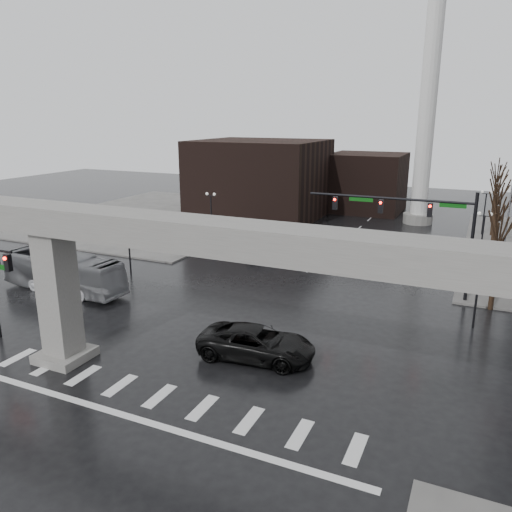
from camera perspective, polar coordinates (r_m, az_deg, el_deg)
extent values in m
plane|color=black|center=(26.17, -9.65, -14.47)|extent=(160.00, 160.00, 0.00)
cube|color=slate|center=(68.32, -10.93, 4.51)|extent=(28.00, 36.00, 0.15)
cube|color=gray|center=(23.23, -10.55, 2.86)|extent=(48.00, 2.20, 1.40)
cube|color=gray|center=(28.91, -21.61, -4.43)|extent=(1.60, 1.60, 7.30)
cube|color=gray|center=(30.19, -20.96, -10.51)|extent=(2.60, 2.60, 0.50)
cube|color=black|center=(66.78, 0.43, 8.82)|extent=(16.00, 14.00, 10.00)
cube|color=black|center=(72.66, 12.50, 8.22)|extent=(10.00, 10.00, 8.00)
cylinder|color=silver|center=(64.90, 19.10, 16.64)|extent=(2.00, 2.00, 30.00)
cylinder|color=gray|center=(66.06, 17.98, 4.11)|extent=(3.60, 3.60, 1.20)
cylinder|color=black|center=(38.37, 23.36, 0.76)|extent=(0.24, 0.24, 8.00)
cylinder|color=black|center=(38.27, 14.86, 6.40)|extent=(12.00, 0.18, 0.18)
cube|color=black|center=(37.99, 19.26, 4.99)|extent=(0.35, 0.30, 1.00)
cube|color=black|center=(38.46, 14.06, 5.52)|extent=(0.35, 0.30, 1.00)
cube|color=black|center=(39.23, 9.02, 5.99)|extent=(0.35, 0.30, 1.00)
sphere|color=#FF0C05|center=(37.77, 19.27, 5.39)|extent=(0.20, 0.20, 0.20)
cube|color=#0B510F|center=(37.82, 21.58, 5.41)|extent=(1.80, 0.05, 0.35)
cube|color=#0B510F|center=(38.68, 11.91, 6.39)|extent=(1.80, 0.05, 0.35)
cube|color=black|center=(31.91, -26.48, -0.69)|extent=(0.35, 0.30, 1.00)
cylinder|color=silver|center=(41.14, 26.87, 4.15)|extent=(0.12, 0.12, 12.00)
cylinder|color=black|center=(34.19, 23.95, -3.85)|extent=(0.14, 0.14, 4.80)
cube|color=black|center=(33.53, 24.40, -0.06)|extent=(0.90, 0.06, 0.06)
sphere|color=silver|center=(33.48, 23.67, 0.36)|extent=(0.32, 0.32, 0.32)
sphere|color=silver|center=(33.49, 25.20, 0.19)|extent=(0.32, 0.32, 0.32)
cylinder|color=black|center=(47.69, 24.37, 1.40)|extent=(0.14, 0.14, 4.80)
cube|color=black|center=(47.22, 24.69, 4.16)|extent=(0.90, 0.06, 0.06)
sphere|color=silver|center=(47.19, 24.18, 4.46)|extent=(0.32, 0.32, 0.32)
sphere|color=silver|center=(47.19, 25.26, 4.34)|extent=(0.32, 0.32, 0.32)
cylinder|color=black|center=(61.42, 24.60, 4.32)|extent=(0.14, 0.14, 4.80)
cube|color=black|center=(61.05, 24.86, 6.48)|extent=(0.90, 0.06, 0.06)
sphere|color=silver|center=(61.02, 24.46, 6.71)|extent=(0.32, 0.32, 0.32)
sphere|color=silver|center=(61.03, 25.30, 6.61)|extent=(0.32, 0.32, 0.32)
cylinder|color=black|center=(43.34, -14.30, 1.00)|extent=(0.14, 0.14, 4.80)
cube|color=black|center=(42.82, -14.51, 4.04)|extent=(0.90, 0.06, 0.06)
sphere|color=silver|center=(43.06, -15.00, 4.35)|extent=(0.32, 0.32, 0.32)
sphere|color=silver|center=(42.50, -14.05, 4.27)|extent=(0.32, 0.32, 0.32)
cylinder|color=black|center=(54.62, -5.14, 4.43)|extent=(0.14, 0.14, 4.80)
cube|color=black|center=(54.21, -5.20, 6.86)|extent=(0.90, 0.06, 0.06)
sphere|color=silver|center=(54.40, -5.62, 7.10)|extent=(0.32, 0.32, 0.32)
sphere|color=silver|center=(53.96, -4.79, 7.05)|extent=(0.32, 0.32, 0.32)
cylinder|color=black|center=(66.94, 0.82, 6.59)|extent=(0.14, 0.14, 4.80)
cube|color=black|center=(66.61, 0.82, 8.58)|extent=(0.90, 0.06, 0.06)
sphere|color=silver|center=(66.76, 0.47, 8.77)|extent=(0.32, 0.32, 0.32)
sphere|color=silver|center=(66.40, 1.18, 8.73)|extent=(0.32, 0.32, 0.32)
cylinder|color=black|center=(38.07, 25.58, -2.32)|extent=(0.34, 0.34, 4.55)
cylinder|color=black|center=(37.18, 26.26, 3.17)|extent=(0.12, 1.52, 2.98)
cylinder|color=black|center=(37.50, 26.97, 2.81)|extent=(0.83, 1.14, 2.51)
cylinder|color=black|center=(45.78, 25.56, 0.61)|extent=(0.34, 0.34, 4.66)
cylinder|color=black|center=(45.04, 26.13, 5.31)|extent=(0.12, 1.55, 3.05)
cylinder|color=black|center=(45.34, 26.72, 4.99)|extent=(0.85, 1.16, 2.57)
cylinder|color=black|center=(53.58, 25.55, 2.69)|extent=(0.34, 0.34, 4.76)
cylinder|color=black|center=(52.94, 26.05, 6.81)|extent=(0.12, 1.59, 3.11)
cylinder|color=black|center=(53.23, 26.55, 6.52)|extent=(0.86, 1.18, 2.62)
cylinder|color=black|center=(61.43, 25.54, 4.24)|extent=(0.34, 0.34, 4.87)
cylinder|color=black|center=(60.86, 25.98, 7.92)|extent=(0.12, 1.62, 3.18)
cylinder|color=black|center=(61.15, 26.42, 7.66)|extent=(0.88, 1.20, 2.68)
cylinder|color=black|center=(69.31, 25.53, 5.44)|extent=(0.34, 0.34, 4.97)
cylinder|color=black|center=(68.80, 25.93, 8.78)|extent=(0.12, 1.65, 3.25)
cylinder|color=black|center=(69.09, 26.32, 8.54)|extent=(0.89, 1.23, 2.74)
imported|color=black|center=(28.09, 0.07, -9.92)|extent=(6.78, 3.63, 1.81)
imported|color=#A2A3A7|center=(40.93, -21.17, -1.77)|extent=(10.88, 3.08, 3.00)
imported|color=black|center=(46.82, 0.96, 0.44)|extent=(2.43, 4.40, 1.42)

